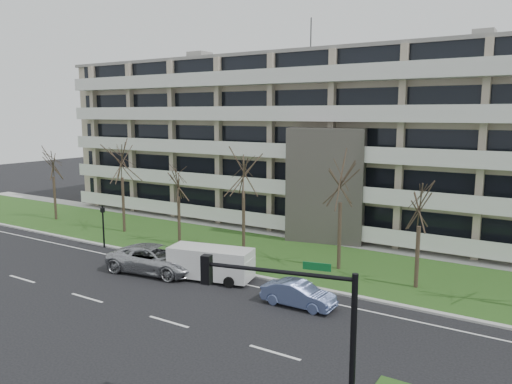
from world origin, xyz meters
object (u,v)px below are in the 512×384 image
Objects in this scene: silver_pickup at (155,259)px; pedestrian_signal at (103,221)px; traffic_signal at (299,327)px; blue_sedan at (298,294)px; white_van at (212,261)px.

pedestrian_signal is at bearing 64.36° from silver_pickup.
silver_pickup is 1.08× the size of traffic_signal.
traffic_signal reaches higher than blue_sedan.
white_van is at bearing 6.82° from pedestrian_signal.
silver_pickup is 10.40m from blue_sedan.
white_van is 15.96m from traffic_signal.
traffic_signal is at bearing -13.62° from pedestrian_signal.
pedestrian_signal is (-7.54, 2.36, 1.17)m from silver_pickup.
traffic_signal is 1.81× the size of pedestrian_signal.
white_van is at bearing 81.19° from blue_sedan.
white_van is 1.69× the size of pedestrian_signal.
pedestrian_signal is at bearing 160.08° from white_van.
silver_pickup is 1.57× the size of blue_sedan.
blue_sedan is 6.56m from white_van.
pedestrian_signal reaches higher than silver_pickup.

